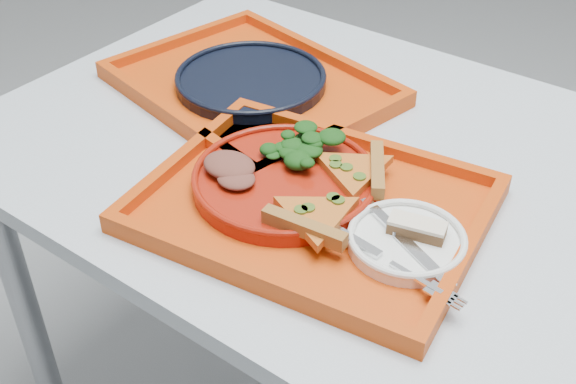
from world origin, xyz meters
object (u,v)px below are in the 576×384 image
at_px(dessert_bar, 417,228).
at_px(tray_far, 251,88).
at_px(dinner_plate, 285,182).
at_px(tray_main, 313,208).
at_px(navy_plate, 251,81).

bearing_deg(dessert_bar, tray_far, 141.17).
xyz_separation_m(dinner_plate, dessert_bar, (0.20, 0.01, 0.02)).
height_order(tray_main, dessert_bar, dessert_bar).
bearing_deg(tray_main, tray_far, 135.23).
xyz_separation_m(tray_main, dinner_plate, (-0.05, 0.01, 0.02)).
distance_m(navy_plate, dessert_bar, 0.47).
relative_size(tray_main, tray_far, 1.00).
xyz_separation_m(tray_main, tray_far, (-0.28, 0.21, 0.00)).
bearing_deg(tray_far, dessert_bar, -12.59).
relative_size(dinner_plate, dessert_bar, 3.36).
distance_m(tray_far, dessert_bar, 0.47).
bearing_deg(navy_plate, dinner_plate, -41.89).
relative_size(tray_main, dessert_bar, 5.82).
bearing_deg(navy_plate, dessert_bar, -24.53).
height_order(tray_far, dessert_bar, dessert_bar).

